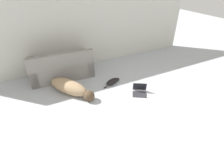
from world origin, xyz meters
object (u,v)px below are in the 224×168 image
dog (71,88)px  cat (113,81)px  laptop_open (140,90)px  couch (62,68)px

dog → cat: 1.14m
cat → laptop_open: bearing=-77.5°
dog → laptop_open: bearing=31.2°
laptop_open → cat: bearing=154.5°
dog → cat: (1.13, -0.07, -0.10)m
dog → cat: dog is taller
couch → dog: size_ratio=1.24×
couch → laptop_open: bearing=136.2°
dog → couch: bearing=146.1°
couch → cat: bearing=142.0°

